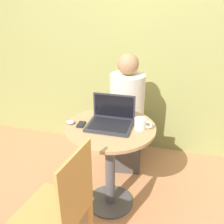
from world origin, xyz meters
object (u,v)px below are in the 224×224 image
laptop (111,120)px  cell_phone (81,124)px  chair_empty (62,210)px  person_seated (127,122)px

laptop → cell_phone: 0.24m
chair_empty → person_seated: (0.15, 1.23, 0.04)m
cell_phone → laptop: bearing=17.5°
laptop → chair_empty: laptop is taller
chair_empty → person_seated: size_ratio=0.76×
laptop → chair_empty: size_ratio=0.37×
laptop → person_seated: person_seated is taller
cell_phone → person_seated: bearing=70.1°
laptop → person_seated: 0.65m
cell_phone → person_seated: person_seated is taller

